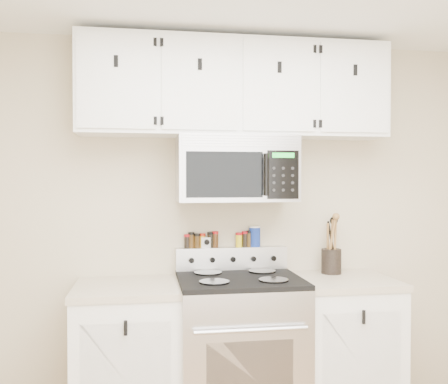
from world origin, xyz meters
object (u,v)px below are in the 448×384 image
at_px(microwave, 236,169).
at_px(salt_canister, 255,236).
at_px(utensil_crock, 331,259).
at_px(range, 239,350).

xyz_separation_m(microwave, salt_canister, (0.16, 0.16, -0.46)).
relative_size(utensil_crock, salt_canister, 2.77).
height_order(range, microwave, microwave).
xyz_separation_m(microwave, utensil_crock, (0.67, 0.05, -0.61)).
bearing_deg(utensil_crock, microwave, -175.95).
distance_m(range, utensil_crock, 0.87).
height_order(range, utensil_crock, utensil_crock).
height_order(microwave, salt_canister, microwave).
relative_size(microwave, salt_canister, 5.38).
distance_m(range, microwave, 1.15).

